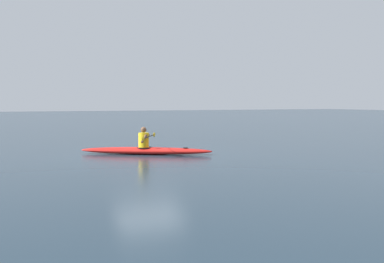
{
  "coord_description": "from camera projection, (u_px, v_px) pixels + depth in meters",
  "views": [
    {
      "loc": [
        5.3,
        15.43,
        1.91
      ],
      "look_at": [
        0.97,
        5.94,
        1.21
      ],
      "focal_mm": 41.43,
      "sensor_mm": 36.0,
      "label": 1
    }
  ],
  "objects": [
    {
      "name": "ground_plane",
      "position": [
        149.0,
        154.0,
        16.33
      ],
      "size": [
        160.0,
        160.0,
        0.0
      ],
      "primitive_type": "plane",
      "color": "#233847"
    },
    {
      "name": "kayak",
      "position": [
        146.0,
        151.0,
        16.17
      ],
      "size": [
        4.52,
        3.08,
        0.26
      ],
      "color": "red",
      "rests_on": "ground"
    },
    {
      "name": "kayaker",
      "position": [
        144.0,
        139.0,
        16.15
      ],
      "size": [
        1.22,
        2.0,
        0.74
      ],
      "color": "yellow",
      "rests_on": "kayak"
    }
  ]
}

